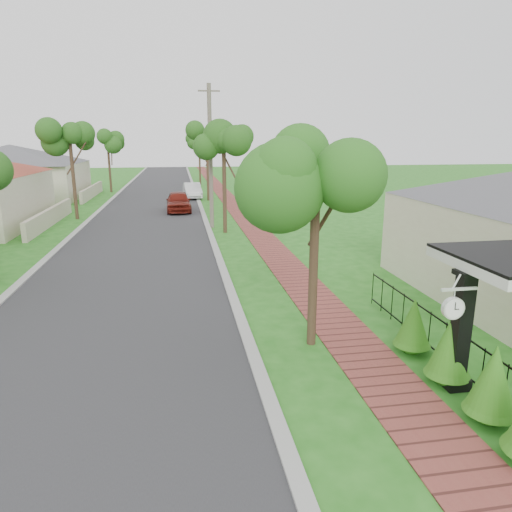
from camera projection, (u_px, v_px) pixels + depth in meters
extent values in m
plane|color=#216718|center=(231.00, 381.00, 9.69)|extent=(160.00, 160.00, 0.00)
cube|color=#28282B|center=(147.00, 222.00, 28.32)|extent=(7.00, 120.00, 0.02)
cube|color=#9E9E99|center=(205.00, 221.00, 28.91)|extent=(0.30, 120.00, 0.10)
cube|color=#9E9E99|center=(85.00, 224.00, 27.74)|extent=(0.30, 120.00, 0.10)
cube|color=brown|center=(246.00, 220.00, 29.33)|extent=(1.50, 120.00, 0.03)
cube|color=black|center=(461.00, 331.00, 9.16)|extent=(0.30, 0.30, 2.52)
cube|color=black|center=(455.00, 382.00, 9.44)|extent=(0.48, 0.48, 0.24)
cube|color=black|center=(468.00, 273.00, 8.86)|extent=(0.42, 0.42, 0.10)
cube|color=black|center=(447.00, 324.00, 10.25)|extent=(0.03, 8.00, 0.03)
cube|color=black|center=(443.00, 357.00, 10.44)|extent=(0.03, 8.00, 0.03)
cylinder|color=black|center=(505.00, 389.00, 8.45)|extent=(0.02, 0.02, 1.00)
cylinder|color=black|center=(482.00, 371.00, 9.08)|extent=(0.02, 0.02, 1.00)
cylinder|color=black|center=(462.00, 356.00, 9.72)|extent=(0.02, 0.02, 1.00)
cylinder|color=black|center=(445.00, 343.00, 10.36)|extent=(0.02, 0.02, 1.00)
cylinder|color=black|center=(429.00, 331.00, 10.99)|extent=(0.02, 0.02, 1.00)
cylinder|color=black|center=(416.00, 321.00, 11.63)|extent=(0.02, 0.02, 1.00)
cylinder|color=black|center=(403.00, 311.00, 12.27)|extent=(0.02, 0.02, 1.00)
cylinder|color=black|center=(392.00, 303.00, 12.91)|extent=(0.02, 0.02, 1.00)
cylinder|color=black|center=(382.00, 295.00, 13.54)|extent=(0.02, 0.02, 1.00)
cylinder|color=black|center=(373.00, 288.00, 14.18)|extent=(0.02, 0.02, 1.00)
cylinder|color=#382619|center=(224.00, 191.00, 24.66)|extent=(0.22, 0.22, 4.55)
sphere|color=#1A4713|center=(224.00, 146.00, 24.06)|extent=(1.70, 1.70, 1.70)
cylinder|color=#382619|center=(208.00, 171.00, 37.99)|extent=(0.22, 0.22, 4.90)
sphere|color=#1A4713|center=(207.00, 139.00, 37.35)|extent=(1.70, 1.70, 1.70)
cylinder|color=#382619|center=(200.00, 166.00, 51.46)|extent=(0.22, 0.22, 4.20)
sphere|color=#1A4713|center=(199.00, 146.00, 50.91)|extent=(1.70, 1.70, 1.70)
cylinder|color=#382619|center=(74.00, 181.00, 28.90)|extent=(0.22, 0.22, 4.90)
sphere|color=#1A4713|center=(70.00, 139.00, 28.26)|extent=(1.70, 1.70, 1.70)
cylinder|color=#382619|center=(110.00, 168.00, 44.23)|extent=(0.22, 0.22, 4.55)
sphere|color=#1A4713|center=(108.00, 143.00, 43.64)|extent=(1.70, 1.70, 1.70)
sphere|color=#1A6013|center=(489.00, 406.00, 8.23)|extent=(0.71, 0.71, 0.71)
cone|color=#1A6013|center=(494.00, 376.00, 8.08)|extent=(0.81, 0.81, 1.18)
sphere|color=#1A6013|center=(447.00, 369.00, 9.51)|extent=(0.72, 0.72, 0.72)
cone|color=#1A6013|center=(450.00, 343.00, 9.37)|extent=(0.81, 0.81, 1.20)
sphere|color=#1A6013|center=(412.00, 341.00, 10.95)|extent=(0.68, 0.68, 0.68)
cone|color=#1A6013|center=(414.00, 320.00, 10.82)|extent=(0.77, 0.77, 1.07)
cube|color=#BFB299|center=(50.00, 217.00, 27.30)|extent=(0.25, 10.00, 1.00)
cube|color=beige|center=(14.00, 181.00, 39.40)|extent=(11.00, 10.00, 3.00)
pyramid|color=#4C4C51|center=(10.00, 154.00, 38.83)|extent=(15.56, 15.56, 1.60)
cube|color=#BFB299|center=(92.00, 192.00, 40.68)|extent=(0.25, 10.00, 1.00)
imported|color=maroon|center=(178.00, 202.00, 32.41)|extent=(1.78, 4.23, 1.43)
imported|color=white|center=(192.00, 191.00, 39.86)|extent=(1.65, 4.05, 1.31)
cylinder|color=#382619|center=(314.00, 264.00, 10.96)|extent=(0.22, 0.22, 4.18)
sphere|color=#2F6F20|center=(317.00, 170.00, 10.42)|extent=(2.08, 2.08, 2.08)
cylinder|color=#6C6254|center=(211.00, 158.00, 25.69)|extent=(0.24, 0.24, 7.96)
cube|color=#6C6254|center=(209.00, 91.00, 24.81)|extent=(1.20, 0.08, 0.08)
cube|color=white|center=(459.00, 289.00, 8.45)|extent=(0.72, 0.05, 0.05)
cylinder|color=white|center=(454.00, 298.00, 8.48)|extent=(0.02, 0.02, 0.31)
cylinder|color=white|center=(453.00, 308.00, 8.53)|extent=(0.43, 0.10, 0.43)
cylinder|color=white|center=(455.00, 309.00, 8.48)|extent=(0.37, 0.01, 0.37)
cylinder|color=white|center=(451.00, 307.00, 8.58)|extent=(0.37, 0.01, 0.37)
cube|color=black|center=(455.00, 306.00, 8.45)|extent=(0.02, 0.01, 0.14)
cube|color=black|center=(457.00, 309.00, 8.48)|extent=(0.09, 0.01, 0.02)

